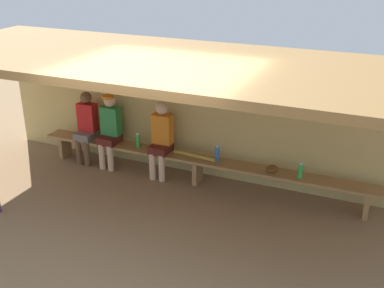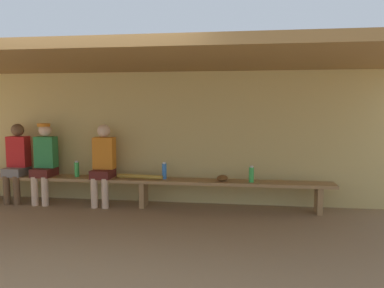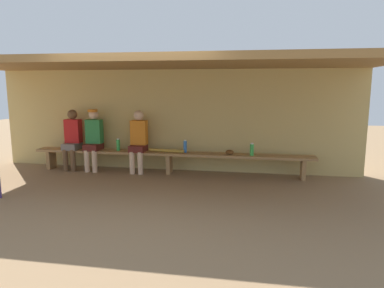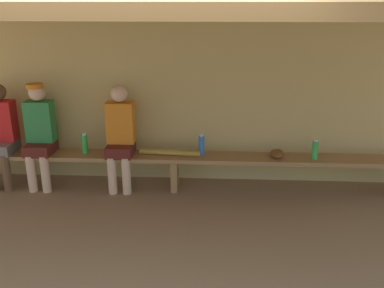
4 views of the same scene
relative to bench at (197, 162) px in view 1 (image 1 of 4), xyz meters
name	(u,v)px [view 1 (image 1 of 4)]	position (x,y,z in m)	size (l,w,h in m)	color
ground_plane	(156,228)	(0.00, -1.55, -0.39)	(24.00, 24.00, 0.00)	#8C6D4C
back_wall	(208,114)	(0.00, 0.45, 0.71)	(8.00, 0.20, 2.20)	tan
dugout_roof	(174,64)	(0.00, -0.85, 1.87)	(8.00, 2.80, 0.12)	olive
bench	(197,162)	(0.00, 0.00, 0.00)	(6.00, 0.36, 0.46)	#9E7547
player_leftmost	(161,137)	(-0.68, 0.00, 0.34)	(0.34, 0.42, 1.34)	#591E19
player_shirtless_tan	(86,125)	(-2.21, 0.00, 0.34)	(0.34, 0.42, 1.34)	slate
player_with_sunglasses	(110,128)	(-1.71, 0.00, 0.36)	(0.34, 0.42, 1.34)	#591E19
water_bottle_blue	(217,153)	(0.34, 0.04, 0.20)	(0.07, 0.07, 0.27)	blue
water_bottle_orange	(300,170)	(1.73, -0.04, 0.19)	(0.08, 0.08, 0.25)	green
water_bottle_green	(138,140)	(-1.14, 0.01, 0.20)	(0.08, 0.08, 0.26)	green
baseball_glove_worn	(272,169)	(1.28, 0.00, 0.12)	(0.24, 0.17, 0.09)	brown
baseball_bat	(194,156)	(-0.06, 0.00, 0.11)	(0.07, 0.07, 0.77)	#B28C33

